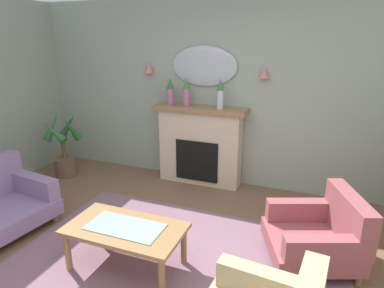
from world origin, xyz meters
The scene contains 12 objects.
wall_back centered at (0.00, 2.45, 1.31)m, with size 7.22×0.10×2.62m, color #93A393.
patterned_rug centered at (0.00, 0.20, 0.01)m, with size 3.20×2.40×0.01m, color #7F5B6B.
fireplace centered at (-0.45, 2.23, 0.57)m, with size 1.36×0.36×1.16m.
mantel_vase_left centered at (-0.90, 2.20, 1.35)m, with size 0.11×0.11×0.39m.
mantel_vase_centre centered at (-0.65, 2.20, 1.35)m, with size 0.11×0.11×0.40m.
mantel_vase_right centered at (-0.15, 2.20, 1.38)m, with size 0.10×0.10×0.42m.
wall_mirror centered at (-0.45, 2.37, 1.71)m, with size 0.96×0.06×0.56m, color #B2BCC6.
wall_sconce_left centered at (-1.30, 2.32, 1.66)m, with size 0.14×0.14×0.14m, color #D17066.
wall_sconce_right centered at (0.40, 2.32, 1.66)m, with size 0.14×0.14×0.14m, color #D17066.
coffee_table centered at (-0.42, 0.12, 0.38)m, with size 1.10×0.60×0.45m.
armchair_by_coffee_table centered at (1.29, 0.90, 0.31)m, with size 1.05×1.04×0.71m.
potted_plant_corner_palm centered at (-2.51, 1.71, 0.45)m, with size 0.52×0.51×1.00m.
Camera 1 is at (1.16, -2.20, 2.16)m, focal length 31.66 mm.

